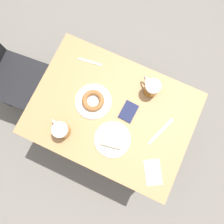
{
  "coord_description": "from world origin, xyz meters",
  "views": [
    {
      "loc": [
        -0.23,
        -0.11,
        2.06
      ],
      "look_at": [
        0.0,
        0.0,
        0.73
      ],
      "focal_mm": 35.0,
      "sensor_mm": 36.0,
      "label": 1
    }
  ],
  "objects_px": {
    "plate_with_donut": "(93,101)",
    "fork": "(90,62)",
    "passport_near_edge": "(128,112)",
    "beer_mug_center": "(61,130)",
    "plate_with_cake": "(113,139)",
    "beer_mug_left": "(152,88)",
    "knife": "(161,131)",
    "napkin_folded": "(153,172)"
  },
  "relations": [
    {
      "from": "plate_with_donut",
      "to": "fork",
      "type": "distance_m",
      "value": 0.27
    },
    {
      "from": "plate_with_donut",
      "to": "passport_near_edge",
      "type": "height_order",
      "value": "plate_with_donut"
    },
    {
      "from": "beer_mug_center",
      "to": "passport_near_edge",
      "type": "height_order",
      "value": "beer_mug_center"
    },
    {
      "from": "plate_with_cake",
      "to": "plate_with_donut",
      "type": "relative_size",
      "value": 0.97
    },
    {
      "from": "beer_mug_left",
      "to": "knife",
      "type": "bearing_deg",
      "value": -143.05
    },
    {
      "from": "plate_with_donut",
      "to": "knife",
      "type": "bearing_deg",
      "value": -89.63
    },
    {
      "from": "plate_with_donut",
      "to": "beer_mug_left",
      "type": "bearing_deg",
      "value": -53.91
    },
    {
      "from": "beer_mug_left",
      "to": "napkin_folded",
      "type": "bearing_deg",
      "value": -155.14
    },
    {
      "from": "passport_near_edge",
      "to": "plate_with_cake",
      "type": "bearing_deg",
      "value": 174.67
    },
    {
      "from": "plate_with_cake",
      "to": "plate_with_donut",
      "type": "bearing_deg",
      "value": 51.73
    },
    {
      "from": "plate_with_donut",
      "to": "napkin_folded",
      "type": "relative_size",
      "value": 1.31
    },
    {
      "from": "beer_mug_left",
      "to": "plate_with_donut",
      "type": "bearing_deg",
      "value": 126.09
    },
    {
      "from": "fork",
      "to": "knife",
      "type": "bearing_deg",
      "value": -111.18
    },
    {
      "from": "beer_mug_left",
      "to": "knife",
      "type": "height_order",
      "value": "beer_mug_left"
    },
    {
      "from": "napkin_folded",
      "to": "beer_mug_left",
      "type": "bearing_deg",
      "value": 24.86
    },
    {
      "from": "plate_with_donut",
      "to": "plate_with_cake",
      "type": "bearing_deg",
      "value": -128.27
    },
    {
      "from": "fork",
      "to": "knife",
      "type": "distance_m",
      "value": 0.64
    },
    {
      "from": "plate_with_cake",
      "to": "plate_with_donut",
      "type": "height_order",
      "value": "same"
    },
    {
      "from": "fork",
      "to": "beer_mug_center",
      "type": "bearing_deg",
      "value": -174.36
    },
    {
      "from": "plate_with_donut",
      "to": "beer_mug_left",
      "type": "xyz_separation_m",
      "value": [
        0.22,
        -0.3,
        0.04
      ]
    },
    {
      "from": "beer_mug_left",
      "to": "passport_near_edge",
      "type": "bearing_deg",
      "value": 159.35
    },
    {
      "from": "fork",
      "to": "passport_near_edge",
      "type": "height_order",
      "value": "passport_near_edge"
    },
    {
      "from": "napkin_folded",
      "to": "knife",
      "type": "bearing_deg",
      "value": 11.9
    },
    {
      "from": "plate_with_cake",
      "to": "knife",
      "type": "xyz_separation_m",
      "value": [
        0.17,
        -0.25,
        -0.01
      ]
    },
    {
      "from": "napkin_folded",
      "to": "plate_with_cake",
      "type": "bearing_deg",
      "value": 75.71
    },
    {
      "from": "napkin_folded",
      "to": "knife",
      "type": "height_order",
      "value": "napkin_folded"
    },
    {
      "from": "beer_mug_left",
      "to": "napkin_folded",
      "type": "xyz_separation_m",
      "value": [
        -0.46,
        -0.21,
        -0.05
      ]
    },
    {
      "from": "plate_with_donut",
      "to": "knife",
      "type": "relative_size",
      "value": 1.12
    },
    {
      "from": "passport_near_edge",
      "to": "beer_mug_center",
      "type": "bearing_deg",
      "value": 131.59
    },
    {
      "from": "plate_with_donut",
      "to": "napkin_folded",
      "type": "bearing_deg",
      "value": -115.38
    },
    {
      "from": "napkin_folded",
      "to": "fork",
      "type": "xyz_separation_m",
      "value": [
        0.48,
        0.65,
        -0.0
      ]
    },
    {
      "from": "napkin_folded",
      "to": "passport_near_edge",
      "type": "xyz_separation_m",
      "value": [
        0.28,
        0.28,
        0.0
      ]
    },
    {
      "from": "passport_near_edge",
      "to": "beer_mug_left",
      "type": "bearing_deg",
      "value": -20.65
    },
    {
      "from": "napkin_folded",
      "to": "passport_near_edge",
      "type": "height_order",
      "value": "passport_near_edge"
    },
    {
      "from": "plate_with_donut",
      "to": "napkin_folded",
      "type": "xyz_separation_m",
      "value": [
        -0.24,
        -0.51,
        -0.01
      ]
    },
    {
      "from": "napkin_folded",
      "to": "fork",
      "type": "bearing_deg",
      "value": 53.62
    },
    {
      "from": "plate_with_cake",
      "to": "beer_mug_center",
      "type": "bearing_deg",
      "value": 105.26
    },
    {
      "from": "plate_with_cake",
      "to": "beer_mug_center",
      "type": "relative_size",
      "value": 1.73
    },
    {
      "from": "plate_with_cake",
      "to": "napkin_folded",
      "type": "relative_size",
      "value": 1.27
    },
    {
      "from": "beer_mug_center",
      "to": "knife",
      "type": "relative_size",
      "value": 0.62
    },
    {
      "from": "plate_with_cake",
      "to": "napkin_folded",
      "type": "bearing_deg",
      "value": -104.29
    },
    {
      "from": "plate_with_cake",
      "to": "plate_with_donut",
      "type": "distance_m",
      "value": 0.27
    }
  ]
}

